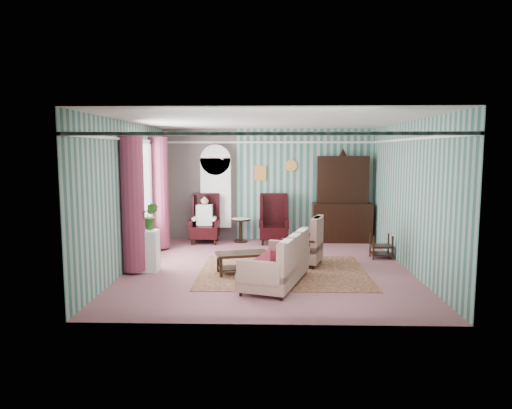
{
  "coord_description": "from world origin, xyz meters",
  "views": [
    {
      "loc": [
        0.01,
        -8.92,
        2.33
      ],
      "look_at": [
        -0.25,
        0.6,
        1.21
      ],
      "focal_mm": 32.0,
      "sensor_mm": 36.0,
      "label": 1
    }
  ],
  "objects_px": {
    "wingback_right": "(274,219)",
    "plant_stand": "(144,251)",
    "nest_table": "(381,246)",
    "coffee_table": "(242,263)",
    "floral_armchair": "(302,241)",
    "dresser_hutch": "(342,196)",
    "sofa": "(275,257)",
    "wingback_left": "(205,219)",
    "round_side_table": "(241,230)",
    "bookcase": "(216,198)",
    "seated_woman": "(205,220)"
  },
  "relations": [
    {
      "from": "round_side_table",
      "to": "floral_armchair",
      "type": "xyz_separation_m",
      "value": [
        1.4,
        -2.33,
        0.2
      ]
    },
    {
      "from": "wingback_right",
      "to": "coffee_table",
      "type": "bearing_deg",
      "value": -102.33
    },
    {
      "from": "wingback_right",
      "to": "round_side_table",
      "type": "xyz_separation_m",
      "value": [
        -0.85,
        0.15,
        -0.33
      ]
    },
    {
      "from": "seated_woman",
      "to": "nest_table",
      "type": "height_order",
      "value": "seated_woman"
    },
    {
      "from": "dresser_hutch",
      "to": "sofa",
      "type": "distance_m",
      "value": 4.29
    },
    {
      "from": "nest_table",
      "to": "floral_armchair",
      "type": "bearing_deg",
      "value": -160.52
    },
    {
      "from": "nest_table",
      "to": "coffee_table",
      "type": "height_order",
      "value": "nest_table"
    },
    {
      "from": "dresser_hutch",
      "to": "nest_table",
      "type": "height_order",
      "value": "dresser_hutch"
    },
    {
      "from": "dresser_hutch",
      "to": "round_side_table",
      "type": "xyz_separation_m",
      "value": [
        -2.6,
        -0.12,
        -0.88
      ]
    },
    {
      "from": "bookcase",
      "to": "round_side_table",
      "type": "bearing_deg",
      "value": -20.27
    },
    {
      "from": "wingback_left",
      "to": "plant_stand",
      "type": "height_order",
      "value": "wingback_left"
    },
    {
      "from": "wingback_right",
      "to": "nest_table",
      "type": "relative_size",
      "value": 2.31
    },
    {
      "from": "bookcase",
      "to": "wingback_left",
      "type": "xyz_separation_m",
      "value": [
        -0.25,
        -0.39,
        -0.5
      ]
    },
    {
      "from": "bookcase",
      "to": "seated_woman",
      "type": "relative_size",
      "value": 1.9
    },
    {
      "from": "round_side_table",
      "to": "coffee_table",
      "type": "relative_size",
      "value": 0.61
    },
    {
      "from": "wingback_right",
      "to": "plant_stand",
      "type": "bearing_deg",
      "value": -132.84
    },
    {
      "from": "wingback_right",
      "to": "nest_table",
      "type": "xyz_separation_m",
      "value": [
        2.32,
        -1.55,
        -0.35
      ]
    },
    {
      "from": "seated_woman",
      "to": "floral_armchair",
      "type": "distance_m",
      "value": 3.17
    },
    {
      "from": "dresser_hutch",
      "to": "plant_stand",
      "type": "relative_size",
      "value": 2.95
    },
    {
      "from": "bookcase",
      "to": "coffee_table",
      "type": "bearing_deg",
      "value": -75.2
    },
    {
      "from": "wingback_right",
      "to": "nest_table",
      "type": "distance_m",
      "value": 2.81
    },
    {
      "from": "bookcase",
      "to": "sofa",
      "type": "height_order",
      "value": "bookcase"
    },
    {
      "from": "wingback_right",
      "to": "coffee_table",
      "type": "height_order",
      "value": "wingback_right"
    },
    {
      "from": "dresser_hutch",
      "to": "sofa",
      "type": "relative_size",
      "value": 1.3
    },
    {
      "from": "seated_woman",
      "to": "nest_table",
      "type": "xyz_separation_m",
      "value": [
        4.07,
        -1.55,
        -0.32
      ]
    },
    {
      "from": "dresser_hutch",
      "to": "plant_stand",
      "type": "xyz_separation_m",
      "value": [
        -4.3,
        -3.02,
        -0.78
      ]
    },
    {
      "from": "floral_armchair",
      "to": "dresser_hutch",
      "type": "bearing_deg",
      "value": -9.07
    },
    {
      "from": "plant_stand",
      "to": "floral_armchair",
      "type": "height_order",
      "value": "floral_armchair"
    },
    {
      "from": "dresser_hutch",
      "to": "wingback_right",
      "type": "xyz_separation_m",
      "value": [
        -1.75,
        -0.27,
        -0.55
      ]
    },
    {
      "from": "round_side_table",
      "to": "plant_stand",
      "type": "height_order",
      "value": "plant_stand"
    },
    {
      "from": "nest_table",
      "to": "coffee_table",
      "type": "bearing_deg",
      "value": -155.53
    },
    {
      "from": "nest_table",
      "to": "sofa",
      "type": "xyz_separation_m",
      "value": [
        -2.33,
        -2.03,
        0.21
      ]
    },
    {
      "from": "sofa",
      "to": "plant_stand",
      "type": "bearing_deg",
      "value": 89.37
    },
    {
      "from": "nest_table",
      "to": "floral_armchair",
      "type": "xyz_separation_m",
      "value": [
        -1.77,
        -0.63,
        0.23
      ]
    },
    {
      "from": "wingback_left",
      "to": "seated_woman",
      "type": "height_order",
      "value": "wingback_left"
    },
    {
      "from": "nest_table",
      "to": "sofa",
      "type": "relative_size",
      "value": 0.3
    },
    {
      "from": "bookcase",
      "to": "floral_armchair",
      "type": "distance_m",
      "value": 3.34
    },
    {
      "from": "wingback_left",
      "to": "dresser_hutch",
      "type": "bearing_deg",
      "value": 4.41
    },
    {
      "from": "dresser_hutch",
      "to": "seated_woman",
      "type": "height_order",
      "value": "dresser_hutch"
    },
    {
      "from": "coffee_table",
      "to": "dresser_hutch",
      "type": "bearing_deg",
      "value": 53.02
    },
    {
      "from": "dresser_hutch",
      "to": "wingback_right",
      "type": "height_order",
      "value": "dresser_hutch"
    },
    {
      "from": "wingback_left",
      "to": "nest_table",
      "type": "xyz_separation_m",
      "value": [
        4.07,
        -1.55,
        -0.35
      ]
    },
    {
      "from": "round_side_table",
      "to": "sofa",
      "type": "bearing_deg",
      "value": -77.38
    },
    {
      "from": "sofa",
      "to": "wingback_left",
      "type": "bearing_deg",
      "value": 43.35
    },
    {
      "from": "nest_table",
      "to": "plant_stand",
      "type": "xyz_separation_m",
      "value": [
        -4.87,
        -1.2,
        0.13
      ]
    },
    {
      "from": "floral_armchair",
      "to": "wingback_right",
      "type": "bearing_deg",
      "value": 31.24
    },
    {
      "from": "dresser_hutch",
      "to": "nest_table",
      "type": "bearing_deg",
      "value": -72.61
    },
    {
      "from": "dresser_hutch",
      "to": "floral_armchair",
      "type": "height_order",
      "value": "dresser_hutch"
    },
    {
      "from": "plant_stand",
      "to": "wingback_right",
      "type": "bearing_deg",
      "value": 47.16
    },
    {
      "from": "dresser_hutch",
      "to": "coffee_table",
      "type": "bearing_deg",
      "value": -126.98
    }
  ]
}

